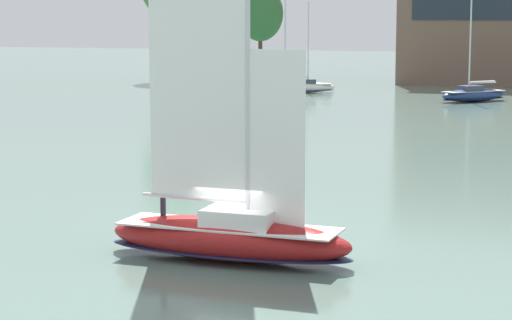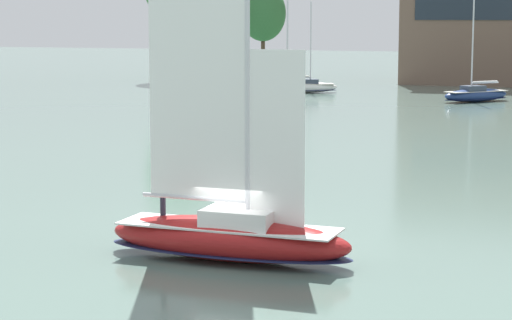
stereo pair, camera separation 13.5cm
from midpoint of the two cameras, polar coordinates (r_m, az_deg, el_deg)
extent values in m
plane|color=slate|center=(34.69, -1.46, -5.73)|extent=(400.00, 400.00, 0.00)
cylinder|color=#4C3828|center=(131.16, 0.43, 6.07)|extent=(0.53, 0.53, 6.63)
ellipsoid|color=#336B38|center=(131.06, 0.43, 8.39)|extent=(5.97, 5.97, 7.29)
cylinder|color=brown|center=(129.95, -4.50, 6.75)|extent=(0.80, 0.80, 9.94)
ellipsoid|color=maroon|center=(34.51, -1.47, -4.52)|extent=(8.90, 2.82, 1.50)
ellipsoid|color=#19234C|center=(34.61, -1.46, -5.19)|extent=(8.99, 2.85, 0.18)
cube|color=silver|center=(34.42, -1.47, -3.80)|extent=(7.83, 2.38, 0.06)
cube|color=silver|center=(34.19, -0.79, -3.31)|extent=(2.53, 1.82, 0.62)
cylinder|color=silver|center=(33.44, -0.38, 5.42)|extent=(0.18, 0.18, 11.01)
cylinder|color=silver|center=(34.73, -3.43, -2.17)|extent=(3.97, 0.31, 0.15)
cube|color=white|center=(34.14, -3.25, 5.28)|extent=(3.65, 0.18, 9.03)
cube|color=white|center=(33.28, 1.34, 1.12)|extent=(1.94, 0.10, 6.06)
cylinder|color=#232838|center=(35.65, -5.23, -2.67)|extent=(0.21, 0.21, 0.85)
cylinder|color=red|center=(35.52, -5.25, -1.48)|extent=(0.35, 0.35, 0.65)
sphere|color=tan|center=(35.45, -5.26, -0.77)|extent=(0.24, 0.24, 0.24)
ellipsoid|color=maroon|center=(88.91, 1.76, 3.31)|extent=(3.08, 8.29, 1.38)
ellipsoid|color=#19234C|center=(88.94, 1.75, 3.07)|extent=(3.11, 8.37, 0.17)
cube|color=#BCB7A8|center=(88.88, 1.76, 3.57)|extent=(2.62, 7.29, 0.06)
cube|color=#333D4C|center=(89.25, 1.81, 3.79)|extent=(1.81, 2.42, 0.57)
cylinder|color=silver|center=(89.24, 1.85, 6.87)|extent=(0.16, 0.16, 10.13)
cylinder|color=silver|center=(87.66, 1.61, 4.06)|extent=(0.51, 3.64, 0.14)
cylinder|color=white|center=(87.65, 1.61, 4.12)|extent=(0.55, 3.29, 0.22)
ellipsoid|color=white|center=(108.87, 2.87, 4.17)|extent=(7.19, 4.99, 1.20)
ellipsoid|color=#19234C|center=(108.90, 2.87, 4.00)|extent=(7.26, 5.04, 0.14)
cube|color=#BCB7A8|center=(108.85, 2.87, 4.36)|extent=(6.29, 4.32, 0.06)
cube|color=#333D4C|center=(108.90, 3.05, 4.51)|extent=(2.39, 2.14, 0.49)
cylinder|color=silver|center=(108.75, 3.18, 6.70)|extent=(0.14, 0.14, 8.83)
cylinder|color=silver|center=(108.60, 2.34, 4.74)|extent=(2.88, 1.56, 0.12)
cylinder|color=silver|center=(108.59, 2.34, 4.79)|extent=(2.63, 1.48, 0.19)
ellipsoid|color=navy|center=(99.79, 12.49, 3.64)|extent=(6.73, 7.00, 1.29)
ellipsoid|color=#19234C|center=(99.82, 12.49, 3.43)|extent=(6.80, 7.07, 0.15)
cube|color=#BCB7A8|center=(99.77, 12.50, 3.86)|extent=(5.86, 6.10, 0.06)
cube|color=#333D4C|center=(99.50, 12.34, 4.02)|extent=(2.54, 2.57, 0.53)
cylinder|color=silver|center=(99.13, 12.32, 6.60)|extent=(0.15, 0.15, 9.48)
cylinder|color=silver|center=(100.43, 12.99, 4.32)|extent=(2.42, 2.58, 0.13)
cylinder|color=white|center=(100.43, 12.99, 4.37)|extent=(2.25, 2.39, 0.21)
camera|label=1|loc=(0.07, -89.89, 0.02)|focal=70.00mm
camera|label=2|loc=(0.07, 90.11, -0.02)|focal=70.00mm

